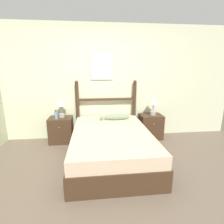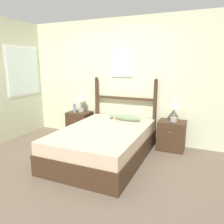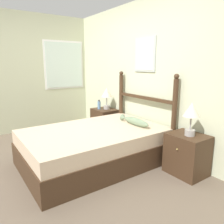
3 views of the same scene
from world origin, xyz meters
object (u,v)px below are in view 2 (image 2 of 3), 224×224
nightstand_left (80,124)px  table_lamp_right (175,106)px  bottle (75,109)px  table_lamp_left (81,98)px  nightstand_right (171,135)px  fish_pillow (125,118)px  bed (104,143)px

nightstand_left → table_lamp_right: table_lamp_right is taller
bottle → table_lamp_left: bearing=53.9°
nightstand_right → bottle: size_ratio=2.83×
nightstand_right → bottle: 2.15m
bottle → fish_pillow: 1.25m
nightstand_right → table_lamp_left: table_lamp_left is taller
bed → fish_pillow: 0.75m
fish_pillow → table_lamp_right: bearing=11.5°
bed → bottle: bearing=145.1°
table_lamp_right → bottle: 2.16m
bed → bottle: 1.39m
table_lamp_left → table_lamp_right: size_ratio=1.00×
nightstand_left → table_lamp_left: table_lamp_left is taller
nightstand_left → table_lamp_right: bearing=-0.4°
bed → table_lamp_left: 1.47m
nightstand_left → nightstand_right: 2.05m
table_lamp_right → bottle: table_lamp_right is taller
table_lamp_left → bed: bearing=-41.7°
nightstand_right → table_lamp_left: size_ratio=1.27×
nightstand_right → table_lamp_right: table_lamp_right is taller
bed → fish_pillow: (0.16, 0.65, 0.33)m
table_lamp_left → bottle: bearing=-126.1°
nightstand_left → table_lamp_right: 2.16m
nightstand_left → table_lamp_left: (0.03, 0.04, 0.59)m
table_lamp_left → table_lamp_right: (2.05, -0.05, 0.00)m
nightstand_right → fish_pillow: size_ratio=0.89×
table_lamp_left → fish_pillow: (1.15, -0.24, -0.28)m
nightstand_left → bed: bearing=-39.7°
bottle → nightstand_left: bearing=54.4°
bed → nightstand_right: (1.03, 0.85, 0.02)m
nightstand_left → table_lamp_right: (2.08, -0.01, 0.59)m
table_lamp_left → table_lamp_right: bearing=-1.5°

